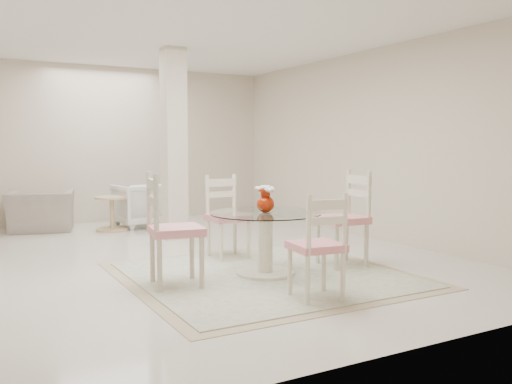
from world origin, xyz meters
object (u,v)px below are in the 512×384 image
dining_chair_west (168,221)px  dining_chair_south (320,239)px  red_vase (266,199)px  recliner_taupe (41,211)px  column (174,144)px  side_table (112,215)px  dining_chair_north (226,210)px  armchair_white (140,205)px  dining_chair_east (348,211)px  dining_table (265,244)px

dining_chair_west → dining_chair_south: (0.98, -1.07, -0.08)m
red_vase → recliner_taupe: bearing=111.1°
dining_chair_west → recliner_taupe: 4.21m
column → side_table: (-0.62, 1.12, -1.10)m
column → side_table: 1.69m
dining_chair_north → armchair_white: bearing=93.2°
dining_chair_north → side_table: (-0.68, 2.68, -0.32)m
dining_chair_south → dining_chair_west: bearing=-40.3°
dining_chair_south → recliner_taupe: 5.46m
dining_chair_north → dining_chair_south: (-0.09, -2.04, -0.02)m
red_vase → dining_chair_north: size_ratio=0.26×
dining_chair_east → dining_chair_north: bearing=-133.0°
dining_chair_west → dining_chair_north: bearing=-39.1°
column → dining_chair_west: size_ratio=2.26×
dining_chair_north → dining_chair_west: bearing=-137.6°
column → recliner_taupe: column is taller
dining_chair_south → armchair_white: size_ratio=1.33×
red_vase → dining_chair_east: 1.04m
armchair_white → dining_chair_east: bearing=98.9°
red_vase → dining_chair_east: dining_chair_east is taller
column → dining_table: column is taller
column → side_table: bearing=119.2°
dining_chair_north → dining_chair_south: bearing=-92.3°
dining_chair_east → dining_chair_south: 1.45m
dining_chair_west → dining_chair_south: size_ratio=1.15×
recliner_taupe → armchair_white: 1.53m
dining_table → column: bearing=90.4°
armchair_white → recliner_taupe: bearing=-17.1°
dining_table → side_table: 3.76m
dining_chair_south → recliner_taupe: size_ratio=1.07×
dining_chair_south → recliner_taupe: bearing=-66.1°
armchair_white → side_table: bearing=17.3°
recliner_taupe → armchair_white: bearing=-176.3°
dining_chair_east → dining_chair_south: dining_chair_east is taller
column → recliner_taupe: 2.51m
dining_chair_east → side_table: dining_chair_east is taller
dining_chair_west → recliner_taupe: size_ratio=1.24×
dining_table → dining_chair_north: dining_chair_north is taller
dining_chair_south → armchair_white: bearing=-82.0°
side_table → column: bearing=-60.8°
column → dining_chair_north: (0.06, -1.56, -0.78)m
dining_table → side_table: (-0.64, 3.70, -0.09)m
dining_chair_south → side_table: (-0.59, 4.72, -0.30)m
dining_chair_east → dining_chair_north: 1.45m
column → dining_chair_east: (1.04, -2.63, -0.73)m
dining_chair_north → recliner_taupe: dining_chair_north is taller
column → side_table: column is taller
red_vase → recliner_taupe: (-1.62, 4.21, -0.48)m
column → armchair_white: column is taller
dining_chair_east → dining_chair_west: size_ratio=0.98×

